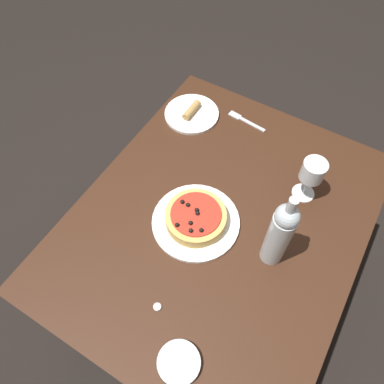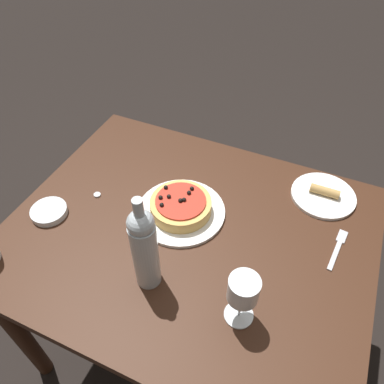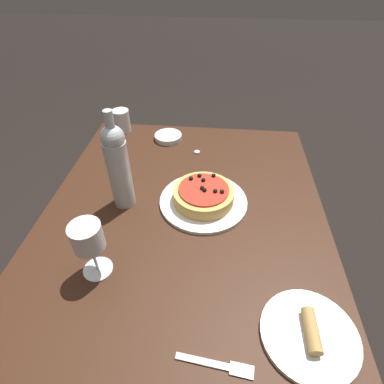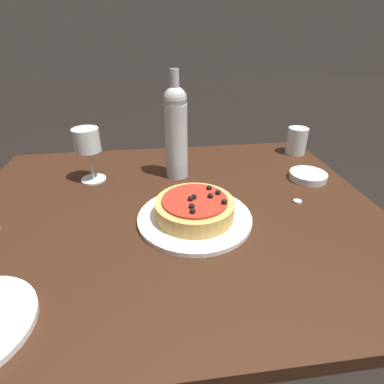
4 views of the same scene
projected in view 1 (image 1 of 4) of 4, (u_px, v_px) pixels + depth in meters
The scene contains 10 objects.
ground_plane at pixel (210, 291), 1.88m from camera, with size 14.00×14.00×0.00m, color black.
dining_table at pixel (218, 232), 1.34m from camera, with size 1.13×0.91×0.76m.
dinner_plate at pixel (196, 222), 1.24m from camera, with size 0.29×0.29×0.01m.
pizza at pixel (196, 217), 1.21m from camera, with size 0.20×0.20×0.06m.
wine_glass at pixel (312, 172), 1.20m from camera, with size 0.08×0.08×0.17m.
wine_bottle at pixel (280, 233), 1.05m from camera, with size 0.07×0.07×0.33m.
side_bowl at pixel (179, 363), 1.00m from camera, with size 0.12×0.12×0.02m.
fork at pixel (244, 120), 1.49m from camera, with size 0.04×0.17×0.00m.
side_plate at pixel (192, 113), 1.50m from camera, with size 0.22×0.22×0.04m.
bottle_cap at pixel (157, 307), 1.09m from camera, with size 0.02×0.02×0.01m.
Camera 1 is at (-0.57, -0.23, 1.85)m, focal length 35.00 mm.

